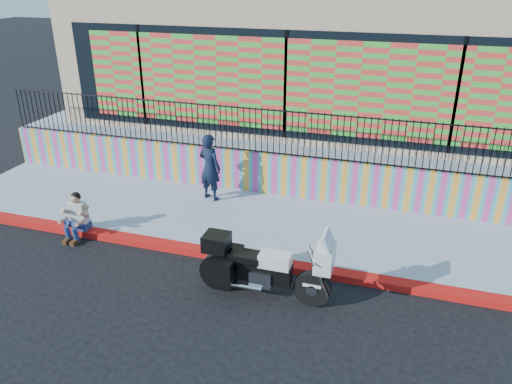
% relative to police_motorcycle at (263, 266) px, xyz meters
% --- Properties ---
extents(ground, '(90.00, 90.00, 0.00)m').
position_rel_police_motorcycle_xyz_m(ground, '(-0.94, 1.01, -0.65)').
color(ground, black).
rests_on(ground, ground).
extents(red_curb, '(16.00, 0.30, 0.15)m').
position_rel_police_motorcycle_xyz_m(red_curb, '(-0.94, 1.01, -0.57)').
color(red_curb, '#B80D0E').
rests_on(red_curb, ground).
extents(sidewalk, '(16.00, 3.00, 0.15)m').
position_rel_police_motorcycle_xyz_m(sidewalk, '(-0.94, 2.66, -0.57)').
color(sidewalk, '#98A0B7').
rests_on(sidewalk, ground).
extents(mural_wall, '(16.00, 0.20, 1.10)m').
position_rel_police_motorcycle_xyz_m(mural_wall, '(-0.94, 4.26, 0.05)').
color(mural_wall, '#DA3994').
rests_on(mural_wall, sidewalk).
extents(metal_fence, '(15.80, 0.04, 1.20)m').
position_rel_police_motorcycle_xyz_m(metal_fence, '(-0.94, 4.26, 1.20)').
color(metal_fence, black).
rests_on(metal_fence, mural_wall).
extents(elevated_platform, '(16.00, 10.00, 1.25)m').
position_rel_police_motorcycle_xyz_m(elevated_platform, '(-0.94, 9.36, -0.02)').
color(elevated_platform, '#98A0B7').
rests_on(elevated_platform, ground).
extents(storefront_building, '(14.00, 8.06, 4.00)m').
position_rel_police_motorcycle_xyz_m(storefront_building, '(-0.94, 9.14, 2.60)').
color(storefront_building, tan).
rests_on(storefront_building, elevated_platform).
extents(police_motorcycle, '(2.49, 0.82, 1.55)m').
position_rel_police_motorcycle_xyz_m(police_motorcycle, '(0.00, 0.00, 0.00)').
color(police_motorcycle, black).
rests_on(police_motorcycle, ground).
extents(police_officer, '(0.73, 0.59, 1.75)m').
position_rel_police_motorcycle_xyz_m(police_officer, '(-2.44, 3.44, 0.38)').
color(police_officer, black).
rests_on(police_officer, sidewalk).
extents(seated_man, '(0.54, 0.71, 1.06)m').
position_rel_police_motorcycle_xyz_m(seated_man, '(-4.67, 0.82, -0.20)').
color(seated_man, navy).
rests_on(seated_man, ground).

